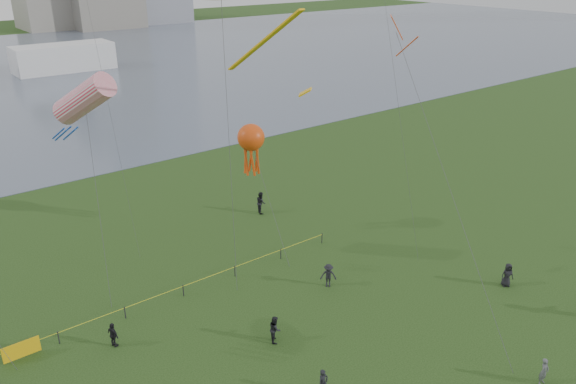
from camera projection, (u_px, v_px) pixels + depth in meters
pavilion_right at (64, 58)px, 106.63m from camera, size 18.00×7.00×5.00m
fence at (91, 323)px, 33.21m from camera, size 24.07×0.07×1.05m
kite_flyer at (544, 371)px, 29.07m from camera, size 0.58×0.39×1.55m
spectator_a at (275, 329)px, 32.30m from camera, size 0.95×1.01×1.65m
spectator_b at (328, 275)px, 37.62m from camera, size 1.23×1.19×1.69m
spectator_c at (113, 335)px, 31.86m from camera, size 0.59×0.97×1.55m
spectator_d at (507, 275)px, 37.70m from camera, size 0.98×0.88×1.68m
spectator_f at (323, 383)px, 28.29m from camera, size 0.57×0.38×1.56m
spectator_g at (261, 202)px, 48.38m from camera, size 1.01×1.13×1.92m
kite_windsock at (84, 99)px, 34.90m from camera, size 4.18×6.88×14.26m
kite_octopus at (251, 139)px, 42.06m from camera, size 2.06×6.97×9.08m
kite_delta at (402, 43)px, 32.61m from camera, size 2.40×12.27×17.44m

